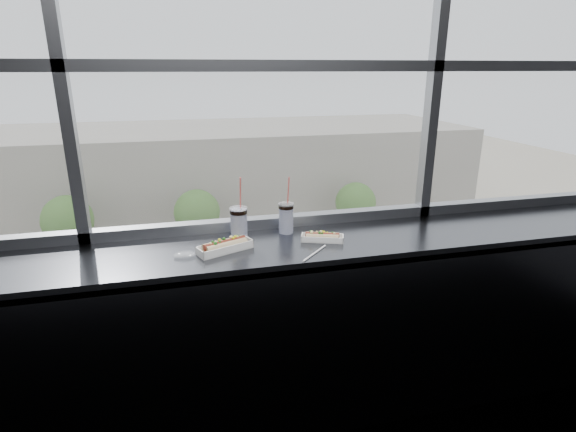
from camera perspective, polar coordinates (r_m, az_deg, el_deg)
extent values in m
plane|color=black|center=(2.88, -2.38, -11.72)|extent=(6.00, 0.00, 6.00)
plane|color=silver|center=(2.53, -3.06, 25.33)|extent=(6.00, 0.00, 6.00)
cube|color=#4E5056|center=(2.41, -1.23, -4.17)|extent=(6.00, 0.55, 0.06)
cube|color=#4E5056|center=(2.44, 0.24, -17.78)|extent=(6.00, 0.04, 1.04)
cube|color=white|center=(2.32, -7.98, -4.35)|extent=(0.30, 0.19, 0.01)
cube|color=white|center=(2.31, -8.00, -3.91)|extent=(0.30, 0.19, 0.04)
cylinder|color=tan|center=(2.31, -8.01, -3.72)|extent=(0.22, 0.13, 0.05)
cylinder|color=maroon|center=(2.30, -8.02, -3.41)|extent=(0.23, 0.12, 0.03)
cube|color=white|center=(2.44, 4.37, -3.11)|extent=(0.24, 0.15, 0.01)
cube|color=white|center=(2.43, 4.38, -2.77)|extent=(0.24, 0.15, 0.03)
cylinder|color=tan|center=(2.43, 4.38, -2.63)|extent=(0.18, 0.10, 0.04)
cylinder|color=maroon|center=(2.42, 4.39, -2.40)|extent=(0.18, 0.09, 0.03)
cylinder|color=white|center=(2.41, -6.25, -1.19)|extent=(0.09, 0.09, 0.18)
cylinder|color=black|center=(2.39, -6.31, 0.61)|extent=(0.09, 0.09, 0.02)
cylinder|color=silver|center=(2.38, -6.33, 0.95)|extent=(0.10, 0.10, 0.01)
cylinder|color=#F75F57|center=(2.35, -6.07, 2.79)|extent=(0.01, 0.05, 0.19)
cylinder|color=white|center=(2.53, -0.25, -0.35)|extent=(0.08, 0.08, 0.16)
cylinder|color=black|center=(2.50, -0.25, 1.22)|extent=(0.09, 0.09, 0.02)
cylinder|color=silver|center=(2.50, -0.25, 1.52)|extent=(0.09, 0.09, 0.01)
cylinder|color=#F75F57|center=(2.48, 0.04, 3.12)|extent=(0.01, 0.04, 0.17)
cylinder|color=white|center=(2.27, 3.40, -4.73)|extent=(0.17, 0.17, 0.01)
ellipsoid|color=silver|center=(2.28, -13.01, -4.79)|extent=(0.10, 0.07, 0.03)
plane|color=#B4AA96|center=(47.75, -12.74, 2.08)|extent=(120.00, 120.00, 0.00)
cube|color=black|center=(25.92, -11.15, -12.06)|extent=(80.00, 10.00, 0.06)
cube|color=#B4AA96|center=(33.10, -11.94, -5.17)|extent=(80.00, 6.00, 0.04)
cube|color=#A49D92|center=(41.44, -12.90, 5.33)|extent=(50.00, 14.00, 8.00)
imported|color=#BBBBBB|center=(22.71, 3.72, -13.01)|extent=(3.68, 7.12, 2.27)
imported|color=#630619|center=(21.90, -13.96, -14.85)|extent=(2.88, 6.87, 2.29)
imported|color=black|center=(22.58, -25.54, -15.73)|extent=(3.05, 5.97, 1.91)
imported|color=white|center=(32.23, 13.32, -3.67)|extent=(3.06, 6.88, 2.26)
imported|color=navy|center=(25.60, 19.27, -10.70)|extent=(3.08, 5.98, 1.91)
imported|color=#9E2E1B|center=(29.15, -6.84, -5.90)|extent=(3.42, 6.51, 2.07)
imported|color=#66605B|center=(33.48, -3.06, -2.62)|extent=(0.67, 0.89, 2.00)
imported|color=#66605B|center=(31.82, -16.02, -4.53)|extent=(0.65, 0.87, 1.96)
imported|color=#66605B|center=(32.67, -19.52, -4.28)|extent=(0.87, 0.65, 1.96)
cylinder|color=#47382B|center=(33.46, -25.65, -4.15)|extent=(0.25, 0.25, 2.47)
sphere|color=#598C3C|center=(32.73, -26.19, -0.47)|extent=(3.30, 3.30, 3.30)
cylinder|color=#47382B|center=(32.66, -11.23, -3.20)|extent=(0.24, 0.24, 2.41)
sphere|color=#598C3C|center=(31.93, -11.48, 0.48)|extent=(3.21, 3.21, 3.21)
cylinder|color=#47382B|center=(35.08, 8.42, -1.60)|extent=(0.23, 0.23, 2.31)
sphere|color=#598C3C|center=(34.42, 8.58, 1.71)|extent=(3.08, 3.08, 3.08)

